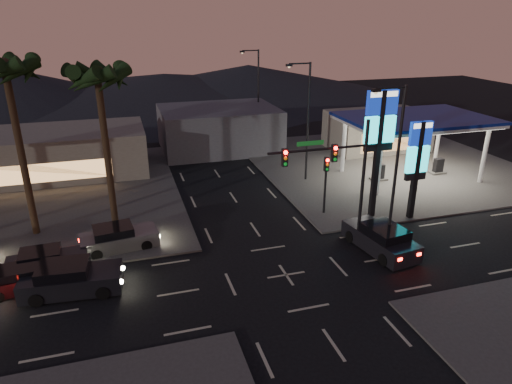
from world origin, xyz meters
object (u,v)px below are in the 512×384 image
object	(u,v)px
pylon_sign_short	(418,156)
car_lane_a_mid	(24,279)
car_lane_b_mid	(46,262)
pylon_sign_tall	(380,130)
suv_station	(381,239)
car_lane_a_front	(70,279)
traffic_signal_mast	(337,169)
car_lane_b_front	(118,238)
gas_station	(416,121)

from	to	relation	value
pylon_sign_short	car_lane_a_mid	xyz separation A→B (m)	(-24.65, -1.78, -4.03)
car_lane_b_mid	pylon_sign_tall	bearing A→B (deg)	3.69
pylon_sign_tall	car_lane_b_mid	world-z (taller)	pylon_sign_tall
suv_station	pylon_sign_short	bearing A→B (deg)	38.01
car_lane_a_front	car_lane_a_mid	xyz separation A→B (m)	(-2.35, 1.01, -0.15)
traffic_signal_mast	car_lane_b_mid	xyz separation A→B (m)	(-16.51, 2.14, -4.57)
suv_station	pylon_sign_tall	bearing A→B (deg)	66.20
pylon_sign_tall	car_lane_b_mid	bearing A→B (deg)	-176.31
car_lane_a_front	car_lane_b_mid	world-z (taller)	car_lane_a_front
pylon_sign_tall	suv_station	world-z (taller)	pylon_sign_tall
car_lane_b_front	car_lane_b_mid	world-z (taller)	car_lane_b_front
pylon_sign_short	car_lane_a_front	size ratio (longest dim) A/B	1.33
pylon_sign_short	suv_station	xyz separation A→B (m)	(-4.49, -3.51, -3.87)
gas_station	suv_station	world-z (taller)	gas_station
traffic_signal_mast	car_lane_a_front	size ratio (longest dim) A/B	1.52
pylon_sign_tall	car_lane_b_front	bearing A→B (deg)	178.76
traffic_signal_mast	car_lane_b_mid	world-z (taller)	traffic_signal_mast
car_lane_a_front	suv_station	distance (m)	17.82
suv_station	car_lane_b_mid	bearing A→B (deg)	170.76
car_lane_a_mid	car_lane_b_mid	world-z (taller)	car_lane_b_mid
traffic_signal_mast	car_lane_a_mid	bearing A→B (deg)	177.61
pylon_sign_tall	traffic_signal_mast	world-z (taller)	pylon_sign_tall
traffic_signal_mast	car_lane_b_front	world-z (taller)	traffic_signal_mast
pylon_sign_tall	traffic_signal_mast	bearing A→B (deg)	-143.48
gas_station	pylon_sign_short	bearing A→B (deg)	-123.69
gas_station	car_lane_b_front	size ratio (longest dim) A/B	2.50
traffic_signal_mast	gas_station	bearing A→B (deg)	39.28
car_lane_a_mid	car_lane_b_mid	size ratio (longest dim) A/B	0.95
car_lane_a_front	suv_station	size ratio (longest dim) A/B	0.99
gas_station	car_lane_a_front	size ratio (longest dim) A/B	2.32
traffic_signal_mast	car_lane_a_mid	world-z (taller)	traffic_signal_mast
pylon_sign_short	car_lane_b_mid	distance (m)	24.09
pylon_sign_short	car_lane_a_mid	bearing A→B (deg)	-175.86
traffic_signal_mast	pylon_sign_tall	bearing A→B (deg)	36.52
car_lane_b_mid	car_lane_a_mid	bearing A→B (deg)	-122.44
pylon_sign_tall	car_lane_b_mid	xyz separation A→B (m)	(-21.25, -1.37, -5.73)
car_lane_a_front	suv_station	world-z (taller)	suv_station
pylon_sign_tall	suv_station	bearing A→B (deg)	-113.80
pylon_sign_tall	pylon_sign_short	distance (m)	3.20
car_lane_a_front	car_lane_a_mid	distance (m)	2.56
car_lane_a_mid	car_lane_b_front	xyz separation A→B (m)	(4.81, 3.16, 0.09)
car_lane_a_mid	traffic_signal_mast	bearing A→B (deg)	-2.39
pylon_sign_short	suv_station	bearing A→B (deg)	-141.99
car_lane_b_front	car_lane_a_mid	bearing A→B (deg)	-146.72
gas_station	car_lane_b_mid	size ratio (longest dim) A/B	2.74
gas_station	pylon_sign_tall	distance (m)	10.01
pylon_sign_tall	suv_station	xyz separation A→B (m)	(-1.99, -4.51, -5.60)
traffic_signal_mast	car_lane_a_front	world-z (taller)	traffic_signal_mast
car_lane_b_mid	suv_station	distance (m)	19.52
car_lane_a_mid	car_lane_b_mid	distance (m)	1.67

